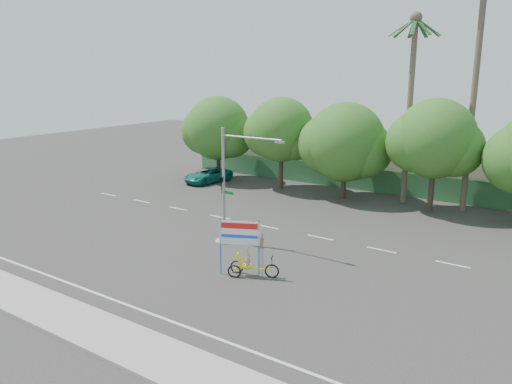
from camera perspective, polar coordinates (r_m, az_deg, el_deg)
The scene contains 14 objects.
ground at distance 26.42m, azimuth -4.63°, elevation -9.07°, with size 120.00×120.00×0.00m, color #33302D.
sidewalk_near at distance 21.66m, azimuth -17.55°, elevation -14.92°, with size 50.00×2.40×0.12m, color gray.
fence at distance 44.21m, azimuth 13.01°, elevation 1.31°, with size 38.00×0.08×2.00m, color #336B3D.
building_left at distance 52.24m, azimuth 4.63°, elevation 4.60°, with size 12.00×8.00×4.00m, color #B9B193.
building_right at distance 46.29m, azimuth 24.39°, elevation 1.99°, with size 14.00×8.00×3.60m, color #B9B193.
tree_far_left at distance 47.52m, azimuth -4.43°, elevation 7.07°, with size 7.14×6.00×7.96m.
tree_left at distance 43.50m, azimuth 2.86°, elevation 6.87°, with size 6.66×5.60×8.07m.
tree_center at distance 40.81m, azimuth 10.09°, elevation 5.39°, with size 7.62×6.40×7.85m.
tree_right at distance 38.43m, azimuth 19.74°, elevation 5.46°, with size 6.90×5.80×8.36m.
palm_tall at distance 39.12m, azimuth 23.91°, elevation 12.93°, with size 3.73×3.79×17.45m.
palm_short at distance 40.24m, azimuth 17.29°, elevation 11.17°, with size 3.73×3.79×14.45m.
traffic_signal at distance 29.77m, azimuth -3.26°, elevation -0.50°, with size 4.72×1.10×7.00m.
trike_billboard at distance 25.45m, azimuth -1.23°, elevation -6.99°, with size 2.83×1.48×3.03m.
pickup_truck at distance 47.03m, azimuth -5.51°, elevation 1.93°, with size 2.25×4.88×1.36m, color #117766.
Camera 1 is at (15.37, -18.92, 10.20)m, focal length 35.00 mm.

